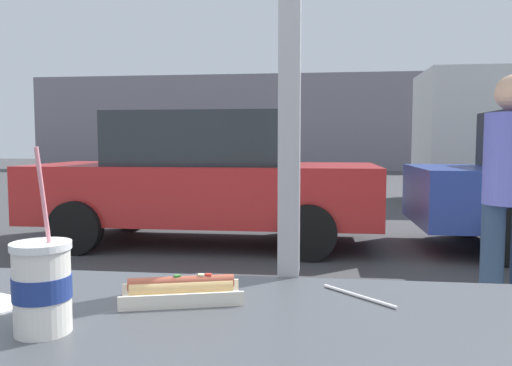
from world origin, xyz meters
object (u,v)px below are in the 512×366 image
hotdog_tray_far (182,290)px  pedestrian (510,189)px  soda_cup_right (42,286)px  parked_car_red (206,178)px

hotdog_tray_far → pedestrian: size_ratio=0.16×
hotdog_tray_far → pedestrian: pedestrian is taller
soda_cup_right → hotdog_tray_far: bearing=45.8°
parked_car_red → pedestrian: (2.63, -3.26, 0.18)m
soda_cup_right → pedestrian: 2.97m
parked_car_red → soda_cup_right: bearing=-80.1°
hotdog_tray_far → soda_cup_right: bearing=-134.2°
soda_cup_right → parked_car_red: size_ratio=0.07×
hotdog_tray_far → pedestrian: bearing=57.8°
soda_cup_right → pedestrian: (1.63, 2.48, -0.05)m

